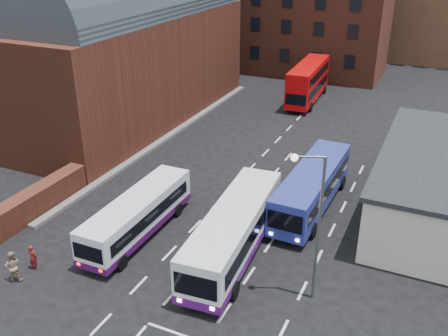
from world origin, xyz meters
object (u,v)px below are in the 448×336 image
at_px(bus_blue, 312,186).
at_px(bus_red_double, 308,82).
at_px(bus_white_inbound, 234,229).
at_px(street_lamp, 314,216).
at_px(bus_white_outbound, 138,213).
at_px(pedestrian_beige, 13,266).
at_px(pedestrian_red, 33,257).

height_order(bus_blue, bus_red_double, bus_red_double).
height_order(bus_white_inbound, street_lamp, street_lamp).
xyz_separation_m(bus_white_outbound, pedestrian_beige, (-3.57, -6.50, -0.61)).
xyz_separation_m(bus_blue, pedestrian_beige, (-12.25, -14.08, -0.81)).
distance_m(bus_white_inbound, bus_red_double, 30.07).
distance_m(bus_white_inbound, bus_blue, 7.57).
bearing_deg(pedestrian_beige, bus_blue, -156.34).
height_order(bus_white_outbound, bus_blue, bus_blue).
bearing_deg(bus_white_inbound, pedestrian_beige, 31.05).
relative_size(bus_white_inbound, bus_blue, 1.05).
relative_size(bus_white_outbound, street_lamp, 1.18).
xyz_separation_m(bus_white_inbound, pedestrian_beige, (-9.74, -6.94, -0.87)).
xyz_separation_m(street_lamp, pedestrian_red, (-14.39, -3.97, -4.07)).
bearing_deg(bus_red_double, pedestrian_beige, 79.01).
bearing_deg(bus_blue, pedestrian_red, 48.37).
bearing_deg(pedestrian_red, pedestrian_beige, 80.99).
bearing_deg(bus_blue, bus_red_double, -71.77).
bearing_deg(pedestrian_beige, pedestrian_red, -125.11).
distance_m(pedestrian_red, pedestrian_beige, 1.22).
distance_m(bus_white_outbound, pedestrian_red, 6.33).
bearing_deg(bus_blue, bus_white_inbound, 72.04).
relative_size(bus_red_double, pedestrian_red, 6.88).
xyz_separation_m(bus_white_outbound, bus_blue, (8.68, 7.58, 0.19)).
bearing_deg(bus_blue, street_lamp, 106.16).
distance_m(street_lamp, pedestrian_red, 15.48).
bearing_deg(pedestrian_red, bus_white_outbound, -121.59).
bearing_deg(bus_white_inbound, bus_red_double, -86.19).
height_order(bus_white_outbound, pedestrian_red, bus_white_outbound).
bearing_deg(bus_white_outbound, pedestrian_red, -122.65).
bearing_deg(pedestrian_red, bus_white_inbound, -148.11).
relative_size(bus_red_double, street_lamp, 1.30).
bearing_deg(bus_white_inbound, bus_blue, -113.83).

